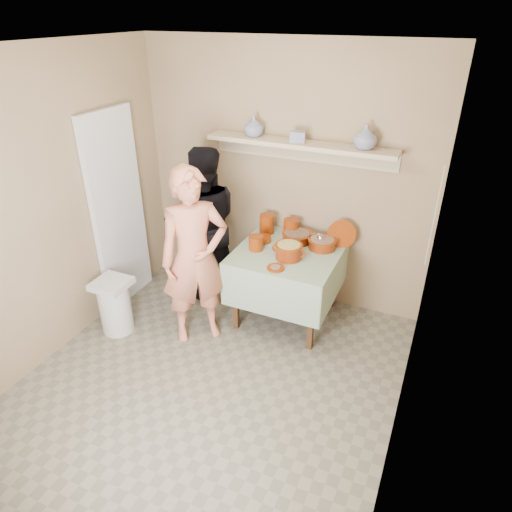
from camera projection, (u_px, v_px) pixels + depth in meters
The scene contains 22 objects.
ground at pixel (203, 392), 3.78m from camera, with size 3.50×3.50×0.00m, color #706958.
tile_panel at pixel (118, 211), 4.58m from camera, with size 0.06×0.70×2.00m, color silver.
plate_stack_a at pixel (267, 224), 4.65m from camera, with size 0.15×0.15×0.20m, color #722000.
plate_stack_b at pixel (291, 228), 4.59m from camera, with size 0.15×0.15×0.18m, color #722000.
bowl_stack at pixel (256, 243), 4.34m from camera, with size 0.14×0.14×0.14m, color #722000.
empty_bowl at pixel (262, 239), 4.52m from camera, with size 0.18×0.18×0.05m, color #722000.
propped_lid at pixel (342, 234), 4.40m from camera, with size 0.28×0.28×0.02m, color #722000.
vase_right at pixel (366, 137), 3.92m from camera, with size 0.20×0.20×0.21m, color navy.
vase_left at pixel (254, 126), 4.31m from camera, with size 0.19×0.19×0.19m, color navy.
ceramic_box at pixel (297, 137), 4.15m from camera, with size 0.14×0.10×0.10m, color navy.
person_cook at pixel (195, 258), 4.06m from camera, with size 0.61×0.40×1.68m, color #D5785C.
person_helper at pixel (203, 225), 4.73m from camera, with size 0.80×0.62×1.64m, color black.
room_shell at pixel (189, 214), 3.01m from camera, with size 3.04×3.54×2.62m.
serving_table at pixel (288, 262), 4.41m from camera, with size 0.97×0.97×0.76m.
cazuela_meat_a at pixel (297, 236), 4.50m from camera, with size 0.30×0.30×0.10m.
cazuela_meat_b at pixel (322, 243), 4.37m from camera, with size 0.28×0.28×0.10m.
ladle at pixel (321, 238), 4.35m from camera, with size 0.08×0.26×0.19m.
cazuela_rice at pixel (289, 250), 4.19m from camera, with size 0.33×0.25×0.14m.
front_plate at pixel (276, 268), 4.05m from camera, with size 0.16×0.16×0.03m.
wall_shelf at pixel (301, 146), 4.23m from camera, with size 1.80×0.25×0.21m.
trash_bin at pixel (115, 306), 4.39m from camera, with size 0.32×0.32×0.56m.
electrical_cord at pixel (434, 218), 3.84m from camera, with size 0.01×0.05×0.90m.
Camera 1 is at (1.54, -2.35, 2.82)m, focal length 32.00 mm.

